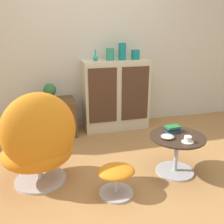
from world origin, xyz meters
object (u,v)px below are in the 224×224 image
Objects in this scene: egg_chair at (39,142)px; coffee_table at (177,150)px; sideboard at (115,95)px; teacup at (188,140)px; vase_inner_right at (122,51)px; vase_leftmost at (96,58)px; vase_rightmost at (136,55)px; tv_console at (50,118)px; bowl at (168,137)px; potted_plant at (50,91)px; ottoman at (116,176)px; vase_inner_left at (110,54)px; book_stack at (173,129)px.

coffee_table is at bearing -6.28° from egg_chair.
sideboard is 8.81× the size of teacup.
vase_inner_right reaches higher than sideboard.
vase_leftmost is 1.15× the size of vase_rightmost.
tv_console is at bearing 129.25° from teacup.
sideboard is 1.43m from bowl.
vase_leftmost is at bearing 3.04° from tv_console.
potted_plant reaches higher than bowl.
vase_inner_left is (0.37, 1.61, 0.91)m from ottoman.
vase_inner_right is at bearing 0.00° from vase_leftmost.
vase_leftmost is at bearing 84.21° from ottoman.
tv_console is 0.73× the size of egg_chair.
vase_rightmost reaches higher than ottoman.
vase_inner_right is (0.39, 0.00, 0.07)m from vase_leftmost.
teacup is at bearing -83.28° from vase_inner_right.
potted_plant is at bearing 127.67° from bowl.
bowl is (-0.12, -0.13, -0.02)m from book_stack.
bowl is at bearing -51.64° from tv_console.
book_stack reaches higher than teacup.
vase_inner_right is at bearing 180.00° from vase_rightmost.
potted_plant is (-0.94, -0.03, 0.12)m from sideboard.
vase_leftmost is at bearing 112.95° from book_stack.
book_stack is at bearing 23.91° from ottoman.
vase_leftmost reaches higher than ottoman.
ottoman is at bearing -156.09° from book_stack.
coffee_table is 4.25× the size of bowl.
egg_chair is 1.37m from book_stack.
vase_rightmost is 1.69m from teacup.
ottoman is 0.74m from coffee_table.
vase_leftmost reaches higher than tv_console.
coffee_table is (1.37, -0.15, -0.19)m from egg_chair.
book_stack reaches higher than coffee_table.
vase_inner_right reaches higher than potted_plant.
vase_inner_right is 0.98× the size of potted_plant.
tv_console is at bearing 83.31° from egg_chair.
vase_rightmost reaches higher than bowl.
egg_chair is at bearing -133.81° from vase_inner_right.
potted_plant is at bearing -176.90° from vase_leftmost.
book_stack is (-0.04, -1.30, -0.63)m from vase_rightmost.
vase_inner_left is 1.59m from bowl.
book_stack is at bearing -75.31° from vase_inner_left.
ottoman is 0.82m from book_stack.
vase_leftmost reaches higher than sideboard.
egg_chair is 5.73× the size of vase_inner_left.
tv_console is at bearing -177.67° from vase_inner_left.
sideboard is 6.22× the size of book_stack.
tv_console is 1.84m from coffee_table.
teacup is (0.36, -1.56, -0.66)m from vase_inner_left.
ottoman is at bearing -95.79° from vase_leftmost.
vase_inner_left is 0.70× the size of potted_plant.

